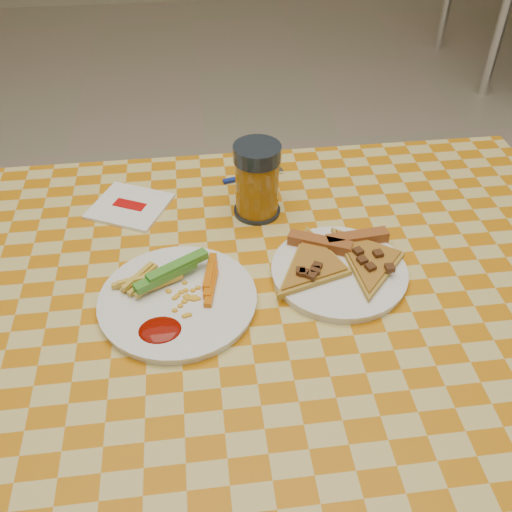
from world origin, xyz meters
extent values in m
plane|color=beige|center=(0.00, 0.00, 0.00)|extent=(8.00, 8.00, 0.00)
cylinder|color=white|center=(-0.54, 0.34, 0.35)|extent=(0.06, 0.06, 0.71)
cylinder|color=white|center=(0.54, 0.34, 0.35)|extent=(0.06, 0.06, 0.71)
cube|color=brown|center=(0.00, 0.00, 0.73)|extent=(1.20, 0.80, 0.04)
cylinder|color=white|center=(1.56, 2.16, 0.35)|extent=(0.06, 0.06, 0.71)
cylinder|color=white|center=(-0.11, -0.01, 0.76)|extent=(0.30, 0.30, 0.01)
cylinder|color=white|center=(0.16, 0.03, 0.76)|extent=(0.22, 0.22, 0.01)
cube|color=#106813|center=(-0.11, 0.03, 0.79)|extent=(0.11, 0.09, 0.02)
cube|color=orange|center=(-0.05, 0.02, 0.78)|extent=(0.07, 0.09, 0.02)
ellipsoid|color=#790A02|center=(-0.13, -0.07, 0.77)|extent=(0.06, 0.06, 0.01)
cube|color=#9D5223|center=(0.14, 0.08, 0.78)|extent=(0.11, 0.07, 0.02)
cube|color=#9D5223|center=(0.21, 0.09, 0.78)|extent=(0.11, 0.03, 0.02)
cylinder|color=black|center=(0.05, 0.22, 0.76)|extent=(0.09, 0.09, 0.01)
cylinder|color=#8D580F|center=(0.05, 0.22, 0.81)|extent=(0.08, 0.08, 0.11)
cylinder|color=black|center=(0.05, 0.22, 0.88)|extent=(0.09, 0.09, 0.03)
cube|color=white|center=(-0.19, 0.26, 0.76)|extent=(0.18, 0.17, 0.01)
cube|color=#BA0B0A|center=(-0.19, 0.26, 0.76)|extent=(0.07, 0.05, 0.00)
cube|color=navy|center=(0.04, 0.33, 0.76)|extent=(0.09, 0.03, 0.01)
cube|color=white|center=(0.10, 0.35, 0.76)|extent=(0.04, 0.03, 0.00)
camera|label=1|loc=(-0.06, -0.65, 1.41)|focal=40.00mm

